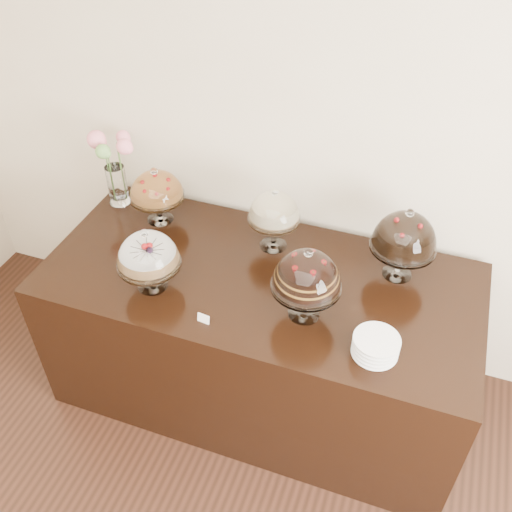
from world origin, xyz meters
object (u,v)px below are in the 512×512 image
(cake_stand_cheesecake, at_px, (274,210))
(cake_stand_sugar_sponge, at_px, (148,253))
(cake_stand_dark_choco, at_px, (405,234))
(flower_vase, at_px, (113,165))
(plate_stack, at_px, (376,346))
(cake_stand_fruit_tart, at_px, (156,188))
(cake_stand_choco_layer, at_px, (307,274))
(display_counter, at_px, (259,336))

(cake_stand_cheesecake, bearing_deg, cake_stand_sugar_sponge, -133.13)
(cake_stand_sugar_sponge, bearing_deg, cake_stand_dark_choco, 23.56)
(flower_vase, relative_size, plate_stack, 2.27)
(cake_stand_sugar_sponge, relative_size, cake_stand_fruit_tart, 1.03)
(cake_stand_cheesecake, height_order, cake_stand_dark_choco, cake_stand_dark_choco)
(cake_stand_choco_layer, relative_size, cake_stand_fruit_tart, 1.17)
(display_counter, distance_m, cake_stand_cheesecake, 0.73)
(cake_stand_dark_choco, relative_size, flower_vase, 0.90)
(cake_stand_cheesecake, bearing_deg, plate_stack, -40.53)
(cake_stand_fruit_tart, relative_size, flower_vase, 0.75)
(cake_stand_fruit_tart, distance_m, plate_stack, 1.45)
(cake_stand_sugar_sponge, relative_size, cake_stand_cheesecake, 0.95)
(cake_stand_sugar_sponge, height_order, cake_stand_cheesecake, cake_stand_cheesecake)
(display_counter, bearing_deg, cake_stand_choco_layer, -31.22)
(cake_stand_sugar_sponge, relative_size, flower_vase, 0.78)
(display_counter, distance_m, cake_stand_sugar_sponge, 0.85)
(cake_stand_sugar_sponge, xyz_separation_m, cake_stand_cheesecake, (0.46, 0.49, 0.02))
(plate_stack, bearing_deg, cake_stand_choco_layer, 160.76)
(display_counter, bearing_deg, cake_stand_fruit_tart, 158.79)
(cake_stand_dark_choco, bearing_deg, cake_stand_sugar_sponge, -156.44)
(cake_stand_choco_layer, bearing_deg, cake_stand_sugar_sponge, -175.14)
(cake_stand_sugar_sponge, bearing_deg, flower_vase, 131.69)
(cake_stand_sugar_sponge, xyz_separation_m, plate_stack, (1.11, -0.06, -0.16))
(display_counter, distance_m, cake_stand_dark_choco, 0.99)
(cake_stand_fruit_tart, xyz_separation_m, flower_vase, (-0.30, 0.08, 0.04))
(display_counter, xyz_separation_m, flower_vase, (-0.99, 0.34, 0.70))
(flower_vase, bearing_deg, cake_stand_choco_layer, -22.00)
(cake_stand_dark_choco, xyz_separation_m, flower_vase, (-1.64, 0.09, -0.00))
(display_counter, relative_size, cake_stand_choco_layer, 5.55)
(cake_stand_sugar_sponge, relative_size, plate_stack, 1.76)
(display_counter, height_order, cake_stand_dark_choco, cake_stand_dark_choco)
(display_counter, relative_size, cake_stand_dark_choco, 5.46)
(cake_stand_choco_layer, bearing_deg, cake_stand_cheesecake, 124.24)
(flower_vase, xyz_separation_m, plate_stack, (1.63, -0.64, -0.20))
(cake_stand_sugar_sponge, height_order, flower_vase, flower_vase)
(cake_stand_cheesecake, bearing_deg, cake_stand_fruit_tart, 179.43)
(cake_stand_sugar_sponge, bearing_deg, display_counter, 26.19)
(cake_stand_cheesecake, bearing_deg, flower_vase, 175.15)
(cake_stand_choco_layer, relative_size, cake_stand_cheesecake, 1.09)
(cake_stand_fruit_tart, distance_m, flower_vase, 0.31)
(cake_stand_choco_layer, xyz_separation_m, cake_stand_fruit_tart, (-0.97, 0.44, -0.04))
(cake_stand_choco_layer, distance_m, cake_stand_fruit_tart, 1.06)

